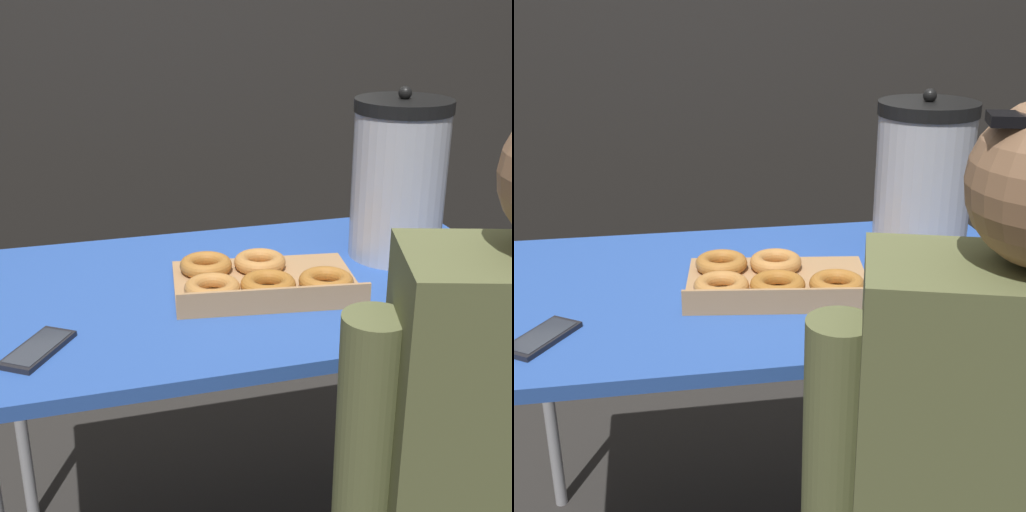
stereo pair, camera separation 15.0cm
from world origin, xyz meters
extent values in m
cube|color=#2D56B2|center=(0.00, 0.00, 0.76)|extent=(1.17, 0.71, 0.03)
cylinder|color=#ADADB2|center=(-0.54, 0.31, 0.37)|extent=(0.03, 0.03, 0.74)
cylinder|color=#ADADB2|center=(0.54, 0.31, 0.37)|extent=(0.03, 0.03, 0.74)
cube|color=tan|center=(0.02, -0.03, 0.78)|extent=(0.41, 0.31, 0.02)
cube|color=tan|center=(0.00, -0.15, 0.80)|extent=(0.38, 0.06, 0.04)
torus|color=#C3813E|center=(-0.11, -0.07, 0.80)|extent=(0.12, 0.12, 0.03)
torus|color=#AC6A27|center=(0.01, -0.09, 0.80)|extent=(0.15, 0.15, 0.03)
torus|color=#AF6C2A|center=(0.12, -0.10, 0.80)|extent=(0.15, 0.15, 0.03)
torus|color=#B3712F|center=(-0.09, 0.05, 0.80)|extent=(0.16, 0.16, 0.03)
torus|color=#C68341|center=(0.02, 0.03, 0.80)|extent=(0.16, 0.16, 0.03)
cylinder|color=#B7B7BC|center=(0.36, 0.07, 0.94)|extent=(0.21, 0.21, 0.33)
cylinder|color=black|center=(0.36, 0.07, 1.12)|extent=(0.22, 0.22, 0.03)
sphere|color=black|center=(0.36, 0.07, 1.14)|extent=(0.03, 0.03, 0.03)
cylinder|color=black|center=(0.36, -0.04, 0.83)|extent=(0.02, 0.05, 0.02)
cube|color=black|center=(-0.44, -0.19, 0.78)|extent=(0.14, 0.16, 0.01)
cube|color=#2D333D|center=(-0.44, -0.19, 0.78)|extent=(0.12, 0.14, 0.00)
cube|color=#60663D|center=(0.21, -0.67, 0.78)|extent=(0.44, 0.29, 0.57)
cylinder|color=#60663D|center=(-0.01, -0.61, 0.75)|extent=(0.09, 0.09, 0.46)
camera|label=1|loc=(-0.37, -1.34, 1.38)|focal=50.00mm
camera|label=2|loc=(-0.23, -1.38, 1.38)|focal=50.00mm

